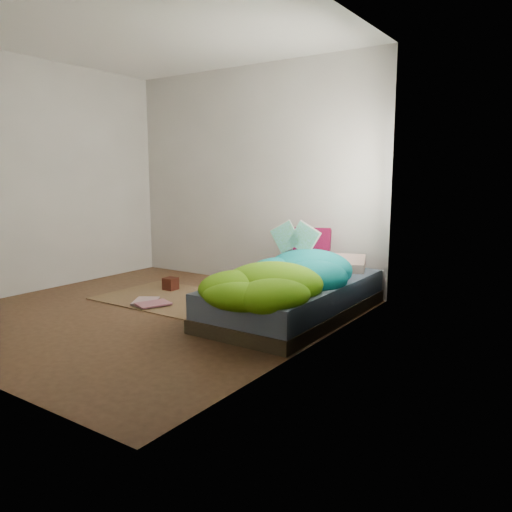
% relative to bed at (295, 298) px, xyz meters
% --- Properties ---
extents(ground, '(3.50, 3.50, 0.00)m').
position_rel_bed_xyz_m(ground, '(-1.22, -0.72, -0.17)').
color(ground, '#452B1A').
rests_on(ground, ground).
extents(room_walls, '(3.54, 3.54, 2.62)m').
position_rel_bed_xyz_m(room_walls, '(-1.21, -0.71, 1.46)').
color(room_walls, '#BAB7B1').
rests_on(room_walls, ground).
extents(bed, '(1.00, 2.00, 0.34)m').
position_rel_bed_xyz_m(bed, '(0.00, 0.00, 0.00)').
color(bed, '#392F1F').
rests_on(bed, ground).
extents(duvet, '(0.96, 1.84, 0.34)m').
position_rel_bed_xyz_m(duvet, '(0.00, -0.22, 0.34)').
color(duvet, '#08697F').
rests_on(duvet, bed).
extents(rug, '(1.60, 1.10, 0.01)m').
position_rel_bed_xyz_m(rug, '(-1.37, -0.17, -0.16)').
color(rug, brown).
rests_on(rug, ground).
extents(pillow_floral, '(0.64, 0.51, 0.13)m').
position_rel_bed_xyz_m(pillow_floral, '(0.10, 0.70, 0.23)').
color(pillow_floral, beige).
rests_on(pillow_floral, bed).
extents(pillow_magenta, '(0.42, 0.25, 0.40)m').
position_rel_bed_xyz_m(pillow_magenta, '(-0.28, 0.86, 0.37)').
color(pillow_magenta, '#46041A').
rests_on(pillow_magenta, bed).
extents(open_book, '(0.43, 0.17, 0.25)m').
position_rel_bed_xyz_m(open_book, '(-0.18, 0.29, 0.64)').
color(open_book, '#2B862C').
rests_on(open_book, duvet).
extents(wooden_box, '(0.15, 0.15, 0.14)m').
position_rel_bed_xyz_m(wooden_box, '(-1.70, 0.09, -0.09)').
color(wooden_box, '#350C0C').
rests_on(wooden_box, rug).
extents(floor_book_a, '(0.36, 0.39, 0.02)m').
position_rel_bed_xyz_m(floor_book_a, '(-1.61, -0.54, -0.14)').
color(floor_book_a, beige).
rests_on(floor_book_a, rug).
extents(floor_book_b, '(0.34, 0.39, 0.03)m').
position_rel_bed_xyz_m(floor_book_b, '(-1.46, -0.49, -0.14)').
color(floor_book_b, '#C57277').
rests_on(floor_book_b, rug).
extents(floor_book_c, '(0.36, 0.37, 0.02)m').
position_rel_bed_xyz_m(floor_book_c, '(-0.90, -0.46, -0.14)').
color(floor_book_c, '#C6B882').
rests_on(floor_book_c, rug).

